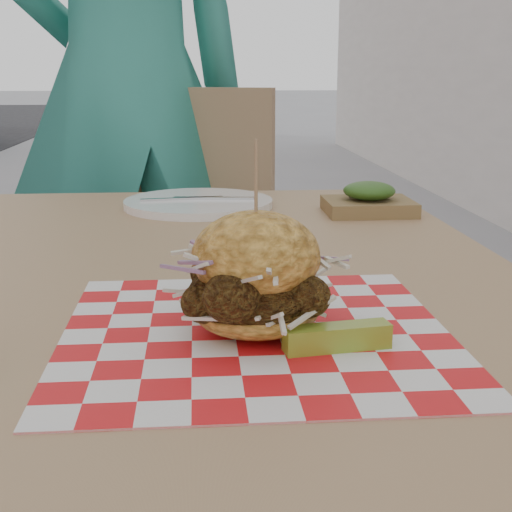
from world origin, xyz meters
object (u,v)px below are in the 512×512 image
object	(u,v)px
diner	(127,85)
patio_table	(202,329)
sandwich	(256,280)
patio_chair	(211,244)

from	to	relation	value
diner	patio_table	xyz separation A→B (m)	(0.18, -1.09, -0.28)
diner	sandwich	distance (m)	1.35
diner	patio_chair	xyz separation A→B (m)	(0.21, -0.12, -0.40)
patio_table	patio_chair	xyz separation A→B (m)	(0.03, 0.96, -0.12)
patio_chair	sandwich	world-z (taller)	patio_chair
patio_table	sandwich	world-z (taller)	sandwich
patio_chair	sandwich	xyz separation A→B (m)	(0.02, -1.19, 0.25)
patio_table	sandwich	distance (m)	0.27
patio_chair	sandwich	size ratio (longest dim) A/B	5.31
sandwich	patio_table	bearing A→B (deg)	102.28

